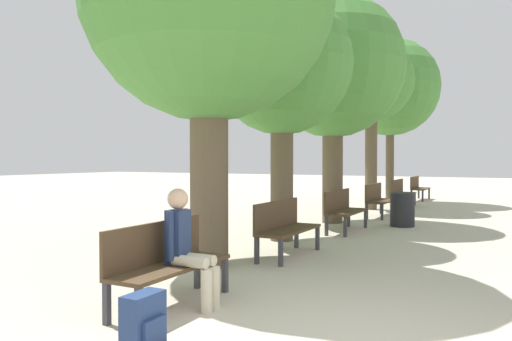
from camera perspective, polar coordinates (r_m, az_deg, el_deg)
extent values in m
cube|color=#4C3823|center=(5.40, -9.56, -10.82)|extent=(0.48, 1.58, 0.04)
cube|color=#4C3823|center=(5.49, -11.41, -8.09)|extent=(0.04, 1.58, 0.44)
cube|color=#38383D|center=(4.78, -13.23, -15.20)|extent=(0.06, 0.06, 0.40)
cube|color=#38383D|center=(5.95, -3.57, -11.85)|extent=(0.06, 0.06, 0.40)
cube|color=#38383D|center=(5.03, -16.69, -14.37)|extent=(0.06, 0.06, 0.40)
cube|color=#38383D|center=(6.15, -6.73, -11.40)|extent=(0.06, 0.06, 0.40)
cube|color=#4C3823|center=(8.00, 3.83, -6.82)|extent=(0.48, 1.58, 0.04)
cube|color=#4C3823|center=(8.06, 2.40, -5.03)|extent=(0.04, 1.58, 0.44)
cube|color=#38383D|center=(7.28, 2.84, -9.38)|extent=(0.06, 0.06, 0.40)
cube|color=#38383D|center=(8.64, 7.04, -7.68)|extent=(0.06, 0.06, 0.40)
cube|color=#38383D|center=(7.45, 0.09, -9.13)|extent=(0.06, 0.06, 0.40)
cube|color=#38383D|center=(8.78, 4.64, -7.53)|extent=(0.06, 0.06, 0.40)
cube|color=#4C3823|center=(10.82, 10.37, -4.68)|extent=(0.48, 1.58, 0.04)
cube|color=#4C3823|center=(10.87, 9.27, -3.38)|extent=(0.04, 1.58, 0.44)
cube|color=#38383D|center=(10.08, 10.16, -6.39)|extent=(0.06, 0.06, 0.40)
cube|color=#38383D|center=(11.50, 12.41, -5.43)|extent=(0.06, 0.06, 0.40)
cube|color=#38383D|center=(10.21, 8.06, -6.28)|extent=(0.06, 0.06, 0.40)
cube|color=#38383D|center=(11.61, 10.55, -5.36)|extent=(0.06, 0.06, 0.40)
cube|color=#4C3823|center=(13.74, 14.15, -3.41)|extent=(0.48, 1.58, 0.04)
cube|color=#4C3823|center=(13.77, 13.27, -2.39)|extent=(0.04, 1.58, 0.44)
cube|color=#38383D|center=(12.99, 14.21, -4.66)|extent=(0.06, 0.06, 0.40)
cube|color=#38383D|center=(14.44, 15.59, -4.06)|extent=(0.06, 0.06, 0.40)
cube|color=#38383D|center=(13.09, 12.55, -4.61)|extent=(0.06, 0.06, 0.40)
cube|color=#38383D|center=(14.53, 14.09, -4.02)|extent=(0.06, 0.06, 0.40)
cube|color=#4C3823|center=(16.70, 16.60, -2.58)|extent=(0.48, 1.58, 0.04)
cube|color=#4C3823|center=(16.73, 15.86, -1.75)|extent=(0.04, 1.58, 0.44)
cube|color=#38383D|center=(15.95, 16.76, -3.56)|extent=(0.06, 0.06, 0.40)
cube|color=#38383D|center=(17.41, 17.69, -3.15)|extent=(0.06, 0.06, 0.40)
cube|color=#38383D|center=(16.03, 15.39, -3.53)|extent=(0.06, 0.06, 0.40)
cube|color=#38383D|center=(17.48, 16.44, -3.13)|extent=(0.06, 0.06, 0.40)
cube|color=#4C3823|center=(19.68, 18.30, -2.00)|extent=(0.48, 1.58, 0.04)
cube|color=#4C3823|center=(19.71, 17.68, -1.29)|extent=(0.04, 1.58, 0.44)
cube|color=#38383D|center=(18.93, 18.51, -2.80)|extent=(0.06, 0.06, 0.40)
cube|color=#38383D|center=(20.40, 19.18, -2.51)|extent=(0.06, 0.06, 0.40)
cube|color=#38383D|center=(19.00, 17.35, -2.78)|extent=(0.06, 0.06, 0.40)
cube|color=#38383D|center=(20.46, 18.10, -2.49)|extent=(0.06, 0.06, 0.40)
cylinder|color=brown|center=(7.26, -5.38, 0.61)|extent=(0.56, 0.56, 2.93)
cylinder|color=brown|center=(9.48, 2.97, -0.16)|extent=(0.43, 0.43, 2.61)
sphere|color=#478438|center=(9.64, 2.98, 12.07)|extent=(2.68, 2.68, 2.68)
cylinder|color=brown|center=(12.20, 8.74, 0.72)|extent=(0.49, 0.49, 2.84)
sphere|color=#478438|center=(12.41, 8.79, 11.72)|extent=(3.44, 3.44, 3.44)
cylinder|color=brown|center=(15.63, 13.01, 1.60)|extent=(0.37, 0.37, 3.25)
sphere|color=#478438|center=(15.82, 13.06, 10.08)|extent=(2.57, 2.57, 2.57)
cylinder|color=brown|center=(18.10, 15.05, 1.34)|extent=(0.28, 0.28, 3.12)
sphere|color=#478438|center=(18.27, 15.10, 9.17)|extent=(3.39, 3.39, 3.39)
cylinder|color=beige|center=(5.25, -7.57, -10.29)|extent=(0.41, 0.12, 0.12)
cylinder|color=beige|center=(5.20, -5.67, -13.55)|extent=(0.12, 0.12, 0.44)
cylinder|color=beige|center=(5.37, -6.66, -10.03)|extent=(0.41, 0.12, 0.12)
cylinder|color=beige|center=(5.32, -4.79, -13.21)|extent=(0.12, 0.12, 0.44)
cube|color=navy|center=(5.39, -8.91, -7.52)|extent=(0.19, 0.22, 0.58)
cylinder|color=navy|center=(5.29, -9.71, -7.37)|extent=(0.08, 0.08, 0.52)
cylinder|color=navy|center=(5.48, -8.15, -7.06)|extent=(0.08, 0.08, 0.52)
sphere|color=tan|center=(5.34, -8.93, -3.22)|extent=(0.22, 0.22, 0.22)
cube|color=navy|center=(4.40, -12.77, -16.33)|extent=(0.20, 0.38, 0.45)
cube|color=navy|center=(4.35, -11.53, -17.47)|extent=(0.04, 0.26, 0.20)
cylinder|color=#232328|center=(11.94, 16.38, -4.31)|extent=(0.55, 0.55, 0.77)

